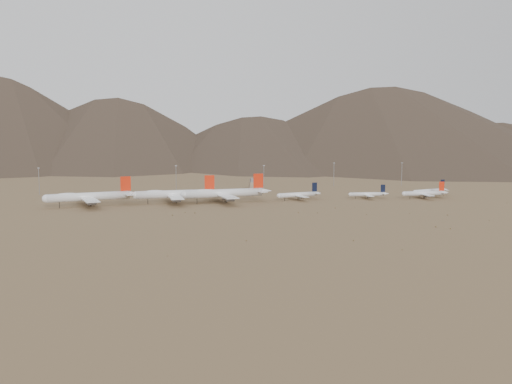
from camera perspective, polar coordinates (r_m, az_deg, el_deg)
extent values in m
plane|color=#916F4B|center=(457.38, -0.94, -1.48)|extent=(3000.00, 3000.00, 0.00)
cylinder|color=white|center=(477.93, -16.38, -0.44)|extent=(64.64, 21.46, 6.70)
sphere|color=white|center=(474.17, -20.25, -0.63)|extent=(6.57, 6.57, 6.57)
cone|color=white|center=(484.63, -12.13, -0.18)|extent=(12.75, 8.56, 6.03)
cube|color=white|center=(477.85, -16.53, -0.57)|extent=(23.79, 60.23, 0.84)
cube|color=white|center=(483.48, -12.73, -0.19)|extent=(10.88, 23.32, 0.40)
cube|color=red|center=(482.32, -12.91, 0.82)|extent=(8.34, 2.53, 11.89)
cylinder|color=black|center=(475.75, -19.05, -1.25)|extent=(0.43, 0.43, 4.54)
cylinder|color=black|center=(480.44, -16.23, -1.08)|extent=(0.54, 0.54, 4.54)
cylinder|color=black|center=(477.16, -16.17, -1.13)|extent=(0.54, 0.54, 4.54)
ellipsoid|color=white|center=(475.49, -18.39, -0.32)|extent=(21.35, 9.67, 4.02)
cylinder|color=slate|center=(489.72, -16.73, -0.61)|extent=(7.00, 4.43, 3.01)
cylinder|color=slate|center=(466.38, -16.30, -0.94)|extent=(7.00, 4.43, 3.01)
cylinder|color=slate|center=(500.24, -16.91, -0.47)|extent=(7.00, 4.43, 3.01)
cylinder|color=slate|center=(455.89, -16.09, -1.09)|extent=(7.00, 4.43, 3.01)
cylinder|color=white|center=(482.08, -8.12, -0.20)|extent=(64.52, 10.47, 6.64)
sphere|color=white|center=(479.21, -11.93, -0.31)|extent=(6.51, 6.51, 6.51)
cone|color=white|center=(487.74, -3.92, -0.02)|extent=(11.90, 6.66, 5.97)
cube|color=white|center=(482.04, -8.27, -0.32)|extent=(13.79, 59.40, 0.83)
cube|color=white|center=(486.74, -4.51, -0.01)|extent=(7.11, 22.68, 0.40)
cube|color=red|center=(485.63, -4.67, 0.98)|extent=(8.37, 1.10, 11.78)
cylinder|color=black|center=(480.52, -10.77, -0.94)|extent=(0.43, 0.43, 4.50)
cylinder|color=black|center=(484.54, -7.98, -0.83)|extent=(0.54, 0.54, 4.50)
cylinder|color=black|center=(481.27, -7.93, -0.88)|extent=(0.54, 0.54, 4.50)
ellipsoid|color=white|center=(480.12, -10.10, -0.04)|extent=(20.82, 6.20, 3.98)
cylinder|color=slate|center=(493.85, -8.43, -0.36)|extent=(6.59, 3.37, 2.99)
cylinder|color=slate|center=(470.63, -8.09, -0.68)|extent=(6.59, 3.37, 2.99)
cylinder|color=slate|center=(504.30, -8.57, -0.22)|extent=(6.59, 3.37, 2.99)
cylinder|color=slate|center=(460.19, -7.92, -0.84)|extent=(6.59, 3.37, 2.99)
cylinder|color=white|center=(481.71, -3.22, -0.11)|extent=(67.18, 15.30, 6.91)
sphere|color=white|center=(473.75, -7.11, -0.26)|extent=(6.77, 6.77, 6.77)
cone|color=white|center=(493.12, 0.97, 0.11)|extent=(12.72, 7.69, 6.22)
cube|color=white|center=(481.47, -3.37, -0.24)|extent=(18.35, 62.13, 0.86)
cube|color=white|center=(491.30, 0.38, 0.11)|extent=(8.91, 23.86, 0.41)
cube|color=red|center=(489.97, 0.23, 1.13)|extent=(8.70, 1.71, 12.25)
cylinder|color=black|center=(476.60, -5.92, -0.91)|extent=(0.45, 0.45, 4.68)
cylinder|color=black|center=(484.41, -3.12, -0.77)|extent=(0.56, 0.56, 4.68)
cylinder|color=black|center=(481.12, -3.01, -0.81)|extent=(0.56, 0.56, 4.68)
ellipsoid|color=white|center=(477.08, -5.23, 0.04)|extent=(21.87, 7.84, 4.14)
cylinder|color=slate|center=(493.40, -3.76, -0.28)|extent=(7.02, 3.93, 3.11)
cylinder|color=slate|center=(469.97, -2.97, -0.61)|extent=(7.02, 3.93, 3.11)
cylinder|color=slate|center=(503.97, -4.09, -0.14)|extent=(7.02, 3.93, 3.11)
cylinder|color=slate|center=(459.46, -2.58, -0.77)|extent=(7.02, 3.93, 3.11)
cylinder|color=white|center=(500.15, 4.20, -0.27)|extent=(37.02, 12.69, 4.03)
sphere|color=white|center=(491.28, 2.32, -0.38)|extent=(3.95, 3.95, 3.95)
cone|color=white|center=(510.67, 6.23, -0.12)|extent=(7.35, 5.10, 3.63)
cube|color=white|center=(499.85, 4.12, -0.34)|extent=(13.29, 32.32, 0.50)
cube|color=white|center=(509.11, 5.94, -0.12)|extent=(6.10, 12.54, 0.24)
cube|color=black|center=(508.12, 5.88, 0.50)|extent=(4.77, 1.49, 7.95)
cylinder|color=black|center=(494.29, 2.89, -0.73)|extent=(0.42, 0.42, 2.76)
cylinder|color=black|center=(501.79, 4.21, -0.64)|extent=(0.53, 0.53, 2.76)
cylinder|color=black|center=(500.05, 4.33, -0.66)|extent=(0.53, 0.53, 2.76)
cylinder|color=slate|center=(507.68, 3.63, -0.35)|extent=(4.04, 2.64, 1.81)
cylinder|color=slate|center=(492.31, 4.63, -0.56)|extent=(4.04, 2.64, 1.81)
cylinder|color=white|center=(518.53, 11.07, -0.21)|extent=(31.55, 5.73, 3.41)
sphere|color=white|center=(513.75, 9.41, -0.24)|extent=(3.34, 3.34, 3.34)
cone|color=white|center=(524.37, 12.89, -0.16)|extent=(5.86, 3.48, 3.07)
cube|color=white|center=(518.39, 11.00, -0.27)|extent=(7.00, 27.20, 0.43)
cube|color=white|center=(523.49, 12.63, -0.15)|extent=(3.58, 10.40, 0.20)
cube|color=black|center=(522.77, 12.58, 0.36)|extent=(4.09, 0.61, 6.72)
cylinder|color=black|center=(515.48, 9.90, -0.55)|extent=(0.36, 0.36, 2.33)
cylinder|color=black|center=(519.87, 11.10, -0.52)|extent=(0.45, 0.45, 2.33)
cylinder|color=black|center=(518.27, 11.16, -0.54)|extent=(0.45, 0.45, 2.33)
cylinder|color=slate|center=(525.58, 10.74, -0.27)|extent=(3.24, 1.76, 1.53)
cylinder|color=slate|center=(511.41, 11.27, -0.46)|extent=(3.24, 1.76, 1.53)
cylinder|color=white|center=(530.69, 16.42, -0.12)|extent=(37.60, 4.69, 4.08)
sphere|color=white|center=(522.37, 14.59, -0.17)|extent=(3.99, 3.99, 3.99)
cone|color=white|center=(540.59, 18.41, -0.04)|extent=(6.82, 3.78, 3.67)
cube|color=white|center=(530.41, 16.35, -0.19)|extent=(6.54, 32.27, 0.51)
cube|color=white|center=(539.12, 18.13, -0.04)|extent=(3.58, 12.28, 0.24)
cube|color=red|center=(538.18, 18.08, 0.56)|extent=(4.88, 0.45, 8.04)
cylinder|color=black|center=(525.20, 15.14, -0.52)|extent=(0.43, 0.43, 2.79)
cylinder|color=black|center=(532.31, 16.43, -0.47)|extent=(0.54, 0.54, 2.79)
cylinder|color=black|center=(530.52, 16.53, -0.50)|extent=(0.54, 0.54, 2.79)
cylinder|color=slate|center=(538.49, 15.91, -0.19)|extent=(3.78, 1.90, 1.83)
cylinder|color=slate|center=(522.59, 16.80, -0.41)|extent=(3.78, 1.90, 1.83)
cylinder|color=white|center=(550.53, 16.95, 0.08)|extent=(36.51, 15.55, 4.03)
sphere|color=white|center=(537.12, 15.60, -0.03)|extent=(3.95, 3.95, 3.95)
cone|color=white|center=(565.87, 18.38, 0.23)|extent=(7.49, 5.55, 3.63)
cube|color=white|center=(550.06, 16.90, 0.02)|extent=(15.69, 32.08, 0.50)
cube|color=white|center=(563.65, 18.19, 0.22)|extent=(6.99, 12.53, 0.24)
cube|color=black|center=(562.55, 18.15, 0.79)|extent=(4.70, 1.87, 7.96)
cylinder|color=black|center=(541.49, 16.00, -0.35)|extent=(0.42, 0.42, 2.76)
cylinder|color=black|center=(552.12, 16.91, -0.25)|extent=(0.53, 0.53, 2.76)
cylinder|color=black|center=(550.77, 17.07, -0.27)|extent=(0.53, 0.53, 2.76)
cylinder|color=slate|center=(556.22, 16.22, 0.00)|extent=(4.10, 2.89, 1.81)
cylinder|color=slate|center=(544.18, 17.58, -0.18)|extent=(4.10, 2.89, 1.81)
cube|color=gray|center=(579.59, -0.27, 0.59)|extent=(8.00, 8.00, 8.00)
cube|color=slate|center=(579.01, -0.27, 1.18)|extent=(6.00, 6.00, 4.00)
cylinder|color=gray|center=(576.61, -20.88, 0.99)|extent=(0.50, 0.50, 25.00)
cube|color=gray|center=(575.64, -20.93, 2.25)|extent=(2.00, 0.60, 0.80)
cylinder|color=gray|center=(577.02, -7.99, 1.35)|extent=(0.50, 0.50, 25.00)
cube|color=gray|center=(576.05, -8.01, 2.62)|extent=(2.00, 0.60, 0.80)
cylinder|color=gray|center=(574.01, 0.79, 1.38)|extent=(0.50, 0.50, 25.00)
cube|color=gray|center=(573.04, 0.79, 2.66)|extent=(2.00, 0.60, 0.80)
cylinder|color=gray|center=(622.74, 7.80, 1.72)|extent=(0.50, 0.50, 25.00)
cube|color=gray|center=(621.84, 7.81, 2.89)|extent=(2.00, 0.60, 0.80)
cylinder|color=gray|center=(640.54, 14.37, 1.71)|extent=(0.50, 0.50, 25.00)
cube|color=gray|center=(639.66, 14.40, 2.85)|extent=(2.00, 0.60, 0.80)
ellipsoid|color=brown|center=(380.14, 17.53, -3.33)|extent=(0.95, 0.95, 0.79)
ellipsoid|color=brown|center=(324.26, 9.73, -4.79)|extent=(0.82, 0.82, 0.58)
ellipsoid|color=brown|center=(375.77, 18.86, -3.49)|extent=(0.89, 0.89, 0.79)
ellipsoid|color=brown|center=(452.46, 7.93, -1.58)|extent=(0.83, 0.83, 0.68)
ellipsoid|color=brown|center=(319.08, -0.98, -4.87)|extent=(0.85, 0.85, 0.66)
ellipsoid|color=brown|center=(523.68, 23.81, -0.99)|extent=(0.69, 0.69, 0.52)
ellipsoid|color=brown|center=(460.06, 9.84, -1.51)|extent=(0.54, 0.54, 0.27)
ellipsoid|color=brown|center=(429.26, -7.09, -2.02)|extent=(0.70, 0.70, 0.46)
ellipsoid|color=brown|center=(415.56, -8.35, -2.29)|extent=(0.89, 0.89, 0.73)
ellipsoid|color=brown|center=(424.59, -6.13, -2.08)|extent=(1.04, 1.04, 0.65)
ellipsoid|color=brown|center=(305.26, 14.41, -5.61)|extent=(0.66, 0.66, 0.46)
ellipsoid|color=brown|center=(425.08, 6.15, -2.08)|extent=(0.69, 0.69, 0.50)
ellipsoid|color=brown|center=(435.68, 15.11, -2.07)|extent=(0.79, 0.79, 0.41)
ellipsoid|color=brown|center=(434.77, 18.60, -2.19)|extent=(0.96, 0.96, 0.59)
ellipsoid|color=brown|center=(423.57, 4.26, -2.08)|extent=(0.84, 0.84, 0.75)
ellipsoid|color=brown|center=(422.02, 10.98, -2.23)|extent=(0.82, 0.82, 0.48)
ellipsoid|color=brown|center=(419.65, 22.29, -2.64)|extent=(0.51, 0.51, 0.43)
ellipsoid|color=brown|center=(441.95, -12.73, -1.89)|extent=(0.67, 0.67, 0.35)
ellipsoid|color=brown|center=(285.26, -8.83, -6.34)|extent=(0.58, 0.58, 0.33)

